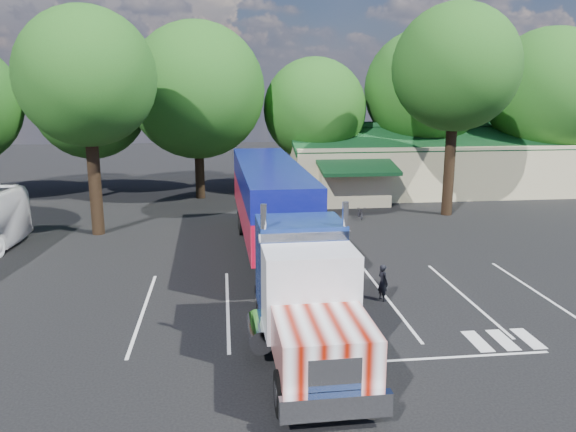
{
  "coord_description": "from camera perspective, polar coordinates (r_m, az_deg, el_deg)",
  "views": [
    {
      "loc": [
        -3.24,
        -26.52,
        8.35
      ],
      "look_at": [
        -0.06,
        0.69,
        2.0
      ],
      "focal_mm": 35.0,
      "sensor_mm": 36.0,
      "label": 1
    }
  ],
  "objects": [
    {
      "name": "event_hall",
      "position": [
        47.87,
        14.23,
        5.28
      ],
      "size": [
        24.2,
        14.12,
        5.55
      ],
      "color": "#B8AF89",
      "rests_on": "ground"
    },
    {
      "name": "tree_near_right",
      "position": [
        38.01,
        16.67,
        14.19
      ],
      "size": [
        8.0,
        8.0,
        13.5
      ],
      "color": "black",
      "rests_on": "ground"
    },
    {
      "name": "tree_row_b",
      "position": [
        45.4,
        -19.44,
        10.79
      ],
      "size": [
        8.4,
        8.4,
        11.35
      ],
      "color": "black",
      "rests_on": "ground"
    },
    {
      "name": "tree_row_e",
      "position": [
        47.39,
        13.7,
        12.37
      ],
      "size": [
        9.6,
        9.6,
        12.9
      ],
      "color": "black",
      "rests_on": "ground"
    },
    {
      "name": "silver_sedan",
      "position": [
        40.62,
        5.16,
        2.08
      ],
      "size": [
        4.19,
        2.16,
        1.32
      ],
      "primitive_type": "imported",
      "rotation": [
        0.0,
        0.0,
        1.77
      ],
      "color": "#94979B",
      "rests_on": "ground"
    },
    {
      "name": "tree_row_d",
      "position": [
        44.65,
        2.72,
        10.76
      ],
      "size": [
        8.0,
        8.0,
        10.6
      ],
      "color": "black",
      "rests_on": "ground"
    },
    {
      "name": "semi_truck",
      "position": [
        25.31,
        -1.18,
        0.21
      ],
      "size": [
        3.8,
        23.09,
        4.82
      ],
      "rotation": [
        0.0,
        0.0,
        0.02
      ],
      "color": "black",
      "rests_on": "ground"
    },
    {
      "name": "bicycle",
      "position": [
        36.49,
        7.36,
        0.36
      ],
      "size": [
        0.67,
        1.59,
        0.81
      ],
      "primitive_type": "imported",
      "rotation": [
        0.0,
        0.0,
        -0.09
      ],
      "color": "black",
      "rests_on": "ground"
    },
    {
      "name": "tree_row_f",
      "position": [
        50.65,
        25.04,
        11.22
      ],
      "size": [
        10.4,
        10.4,
        13.0
      ],
      "color": "black",
      "rests_on": "ground"
    },
    {
      "name": "tree_row_c",
      "position": [
        42.76,
        -9.25,
        12.46
      ],
      "size": [
        10.0,
        10.0,
        13.05
      ],
      "color": "black",
      "rests_on": "ground"
    },
    {
      "name": "ground",
      "position": [
        27.99,
        0.28,
        -4.31
      ],
      "size": [
        120.0,
        120.0,
        0.0
      ],
      "primitive_type": "plane",
      "color": "black",
      "rests_on": "ground"
    },
    {
      "name": "woman",
      "position": [
        22.75,
        9.62,
        -6.67
      ],
      "size": [
        0.53,
        0.64,
        1.5
      ],
      "primitive_type": "imported",
      "rotation": [
        0.0,
        0.0,
        1.94
      ],
      "color": "black",
      "rests_on": "ground"
    },
    {
      "name": "tree_near_left",
      "position": [
        33.33,
        -19.78,
        13.1
      ],
      "size": [
        7.6,
        7.6,
        12.65
      ],
      "color": "black",
      "rests_on": "ground"
    }
  ]
}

